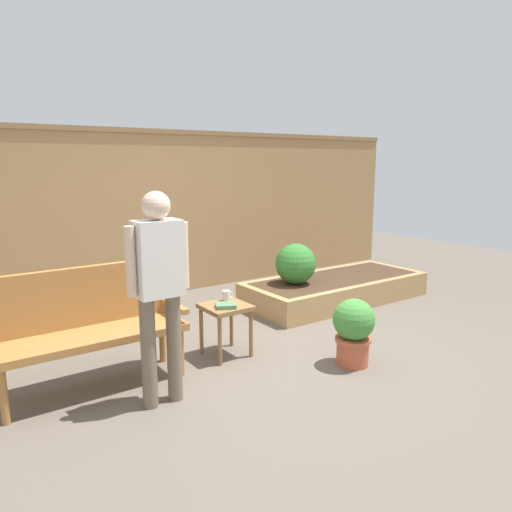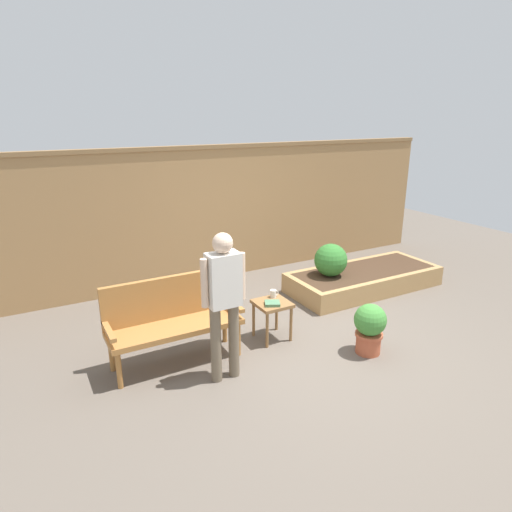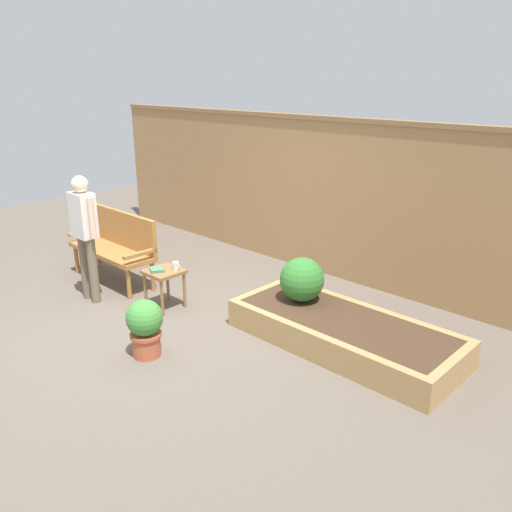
{
  "view_description": "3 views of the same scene",
  "coord_description": "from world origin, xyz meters",
  "px_view_note": "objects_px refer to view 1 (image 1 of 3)",
  "views": [
    {
      "loc": [
        -2.53,
        -3.31,
        1.76
      ],
      "look_at": [
        0.18,
        0.52,
        0.84
      ],
      "focal_mm": 34.07,
      "sensor_mm": 36.0,
      "label": 1
    },
    {
      "loc": [
        -2.84,
        -3.88,
        2.64
      ],
      "look_at": [
        -0.2,
        0.9,
        0.87
      ],
      "focal_mm": 31.26,
      "sensor_mm": 36.0,
      "label": 2
    },
    {
      "loc": [
        4.45,
        -3.09,
        2.64
      ],
      "look_at": [
        0.44,
        1.09,
        0.64
      ],
      "focal_mm": 36.46,
      "sensor_mm": 36.0,
      "label": 3
    }
  ],
  "objects_px": {
    "garden_bench": "(87,319)",
    "side_table": "(226,314)",
    "shrub_near_bench": "(296,264)",
    "person_by_bench": "(159,280)",
    "cup_on_table": "(227,295)",
    "potted_boxwood": "(353,329)",
    "book_on_table": "(226,306)"
  },
  "relations": [
    {
      "from": "person_by_bench",
      "to": "garden_bench",
      "type": "bearing_deg",
      "value": 118.98
    },
    {
      "from": "cup_on_table",
      "to": "book_on_table",
      "type": "distance_m",
      "value": 0.23
    },
    {
      "from": "cup_on_table",
      "to": "side_table",
      "type": "bearing_deg",
      "value": -126.09
    },
    {
      "from": "garden_bench",
      "to": "shrub_near_bench",
      "type": "height_order",
      "value": "garden_bench"
    },
    {
      "from": "garden_bench",
      "to": "person_by_bench",
      "type": "distance_m",
      "value": 0.81
    },
    {
      "from": "book_on_table",
      "to": "shrub_near_bench",
      "type": "height_order",
      "value": "shrub_near_bench"
    },
    {
      "from": "garden_bench",
      "to": "person_by_bench",
      "type": "relative_size",
      "value": 0.92
    },
    {
      "from": "side_table",
      "to": "book_on_table",
      "type": "height_order",
      "value": "book_on_table"
    },
    {
      "from": "garden_bench",
      "to": "shrub_near_bench",
      "type": "distance_m",
      "value": 2.75
    },
    {
      "from": "book_on_table",
      "to": "person_by_bench",
      "type": "relative_size",
      "value": 0.11
    },
    {
      "from": "garden_bench",
      "to": "side_table",
      "type": "relative_size",
      "value": 3.0
    },
    {
      "from": "shrub_near_bench",
      "to": "cup_on_table",
      "type": "bearing_deg",
      "value": -154.68
    },
    {
      "from": "shrub_near_bench",
      "to": "side_table",
      "type": "bearing_deg",
      "value": -152.29
    },
    {
      "from": "garden_bench",
      "to": "side_table",
      "type": "distance_m",
      "value": 1.21
    },
    {
      "from": "side_table",
      "to": "cup_on_table",
      "type": "distance_m",
      "value": 0.19
    },
    {
      "from": "side_table",
      "to": "shrub_near_bench",
      "type": "relative_size",
      "value": 0.98
    },
    {
      "from": "book_on_table",
      "to": "shrub_near_bench",
      "type": "relative_size",
      "value": 0.36
    },
    {
      "from": "garden_bench",
      "to": "side_table",
      "type": "height_order",
      "value": "garden_bench"
    },
    {
      "from": "side_table",
      "to": "person_by_bench",
      "type": "xyz_separation_m",
      "value": [
        -0.86,
        -0.5,
        0.54
      ]
    },
    {
      "from": "potted_boxwood",
      "to": "shrub_near_bench",
      "type": "relative_size",
      "value": 1.21
    },
    {
      "from": "book_on_table",
      "to": "shrub_near_bench",
      "type": "xyz_separation_m",
      "value": [
        1.51,
        0.84,
        0.05
      ]
    },
    {
      "from": "side_table",
      "to": "garden_bench",
      "type": "bearing_deg",
      "value": 174.27
    },
    {
      "from": "shrub_near_bench",
      "to": "person_by_bench",
      "type": "distance_m",
      "value": 2.68
    },
    {
      "from": "cup_on_table",
      "to": "shrub_near_bench",
      "type": "distance_m",
      "value": 1.53
    },
    {
      "from": "side_table",
      "to": "book_on_table",
      "type": "bearing_deg",
      "value": -120.61
    },
    {
      "from": "side_table",
      "to": "potted_boxwood",
      "type": "xyz_separation_m",
      "value": [
        0.79,
        -0.82,
        -0.07
      ]
    },
    {
      "from": "garden_bench",
      "to": "book_on_table",
      "type": "bearing_deg",
      "value": -9.27
    },
    {
      "from": "shrub_near_bench",
      "to": "person_by_bench",
      "type": "xyz_separation_m",
      "value": [
        -2.32,
        -1.27,
        0.39
      ]
    },
    {
      "from": "potted_boxwood",
      "to": "shrub_near_bench",
      "type": "distance_m",
      "value": 1.75
    },
    {
      "from": "garden_bench",
      "to": "person_by_bench",
      "type": "height_order",
      "value": "person_by_bench"
    },
    {
      "from": "person_by_bench",
      "to": "shrub_near_bench",
      "type": "bearing_deg",
      "value": 28.63
    },
    {
      "from": "cup_on_table",
      "to": "person_by_bench",
      "type": "distance_m",
      "value": 1.19
    }
  ]
}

